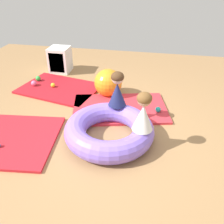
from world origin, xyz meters
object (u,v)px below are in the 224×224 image
object	(u,v)px
inflatable_cushion	(109,130)
play_ball_pink	(34,83)
child_in_white	(143,112)
exercise_ball_large	(108,83)
child_in_navy	(117,89)
play_ball_green	(38,78)
storage_cube	(60,60)
play_ball_teal	(158,110)
play_ball_orange	(143,97)
play_ball_yellow	(53,85)

from	to	relation	value
inflatable_cushion	play_ball_pink	distance (m)	2.29
child_in_white	exercise_ball_large	size ratio (longest dim) A/B	1.03
child_in_navy	play_ball_pink	size ratio (longest dim) A/B	5.01
inflatable_cushion	play_ball_green	bearing A→B (deg)	139.47
inflatable_cushion	storage_cube	xyz separation A→B (m)	(-1.63, 2.26, 0.13)
child_in_navy	exercise_ball_large	world-z (taller)	child_in_navy
child_in_white	child_in_navy	bearing A→B (deg)	5.02
child_in_navy	inflatable_cushion	bearing A→B (deg)	-53.83
inflatable_cushion	play_ball_teal	bearing A→B (deg)	51.08
play_ball_teal	play_ball_orange	bearing A→B (deg)	124.95
child_in_white	child_in_navy	size ratio (longest dim) A/B	0.99
child_in_navy	play_ball_orange	distance (m)	0.97
play_ball_yellow	play_ball_orange	size ratio (longest dim) A/B	1.09
child_in_white	play_ball_orange	distance (m)	1.43
play_ball_yellow	play_ball_green	bearing A→B (deg)	152.08
exercise_ball_large	storage_cube	bearing A→B (deg)	144.76
inflatable_cushion	exercise_ball_large	world-z (taller)	exercise_ball_large
exercise_ball_large	play_ball_pink	bearing A→B (deg)	178.68
play_ball_yellow	play_ball_orange	xyz separation A→B (m)	(1.81, -0.13, -0.00)
play_ball_pink	exercise_ball_large	world-z (taller)	exercise_ball_large
inflatable_cushion	play_ball_teal	size ratio (longest dim) A/B	13.88
child_in_white	play_ball_orange	world-z (taller)	child_in_white
child_in_navy	play_ball_teal	bearing A→B (deg)	67.88
child_in_white	exercise_ball_large	xyz separation A→B (m)	(-0.76, 1.42, -0.31)
play_ball_yellow	play_ball_green	xyz separation A→B (m)	(-0.43, 0.23, 0.01)
play_ball_pink	play_ball_orange	bearing A→B (deg)	-3.04
play_ball_orange	child_in_white	bearing A→B (deg)	-85.90
child_in_navy	play_ball_teal	size ratio (longest dim) A/B	5.88
child_in_navy	exercise_ball_large	distance (m)	0.96
play_ball_yellow	storage_cube	distance (m)	0.93
child_in_white	play_ball_orange	xyz separation A→B (m)	(-0.10, 1.34, -0.49)
inflatable_cushion	exercise_ball_large	xyz separation A→B (m)	(-0.30, 1.32, 0.11)
exercise_ball_large	storage_cube	world-z (taller)	storage_cube
play_ball_yellow	child_in_navy	bearing A→B (deg)	-31.41
play_ball_pink	exercise_ball_large	distance (m)	1.56
play_ball_green	storage_cube	world-z (taller)	storage_cube
inflatable_cushion	play_ball_pink	bearing A→B (deg)	143.65
inflatable_cushion	play_ball_teal	xyz separation A→B (m)	(0.66, 0.82, -0.07)
play_ball_green	exercise_ball_large	world-z (taller)	exercise_ball_large
inflatable_cushion	child_in_navy	distance (m)	0.63
play_ball_pink	exercise_ball_large	xyz separation A→B (m)	(1.55, -0.04, 0.17)
play_ball_orange	exercise_ball_large	world-z (taller)	exercise_ball_large
inflatable_cushion	exercise_ball_large	size ratio (longest dim) A/B	2.45
child_in_navy	play_ball_green	size ratio (longest dim) A/B	5.17
child_in_navy	play_ball_green	xyz separation A→B (m)	(-1.90, 1.12, -0.48)
play_ball_orange	storage_cube	bearing A→B (deg)	152.92
play_ball_green	play_ball_orange	size ratio (longest dim) A/B	1.33
play_ball_pink	storage_cube	size ratio (longest dim) A/B	0.19
inflatable_cushion	play_ball_yellow	xyz separation A→B (m)	(-1.44, 1.37, -0.07)
storage_cube	exercise_ball_large	bearing A→B (deg)	-35.24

